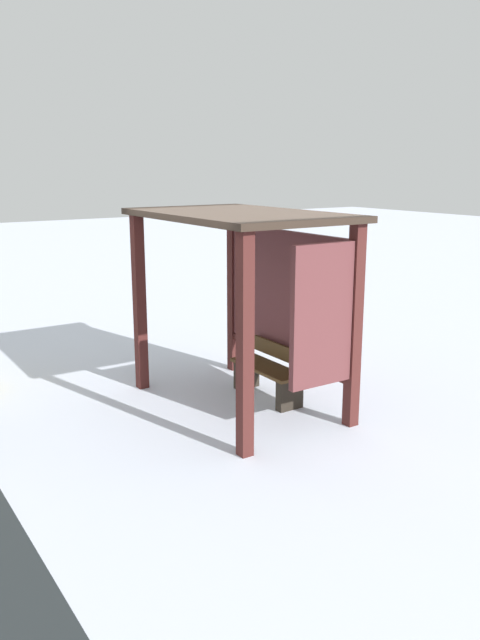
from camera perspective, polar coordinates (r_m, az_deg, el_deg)
ground_plane at (r=8.37m, az=-0.15°, el=-7.53°), size 60.00×60.00×0.00m
bus_shelter at (r=7.95m, az=1.99°, el=4.50°), size 2.87×1.81×2.48m
bench_left_inside at (r=8.52m, az=2.58°, el=-4.82°), size 1.18×0.42×0.72m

